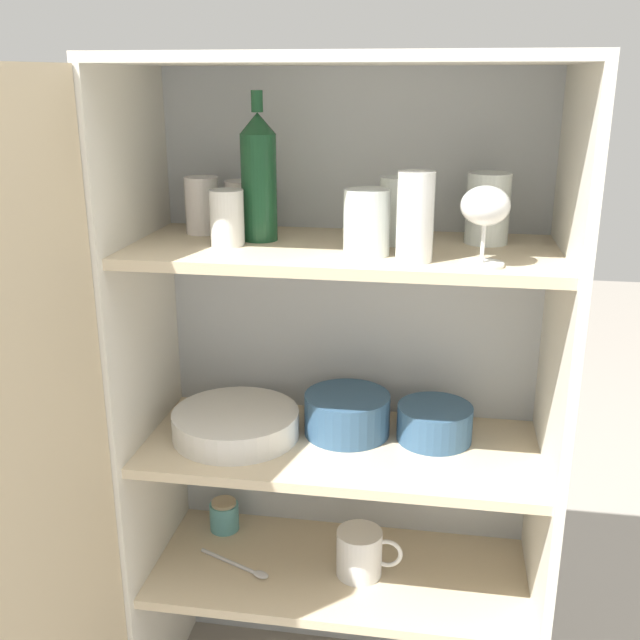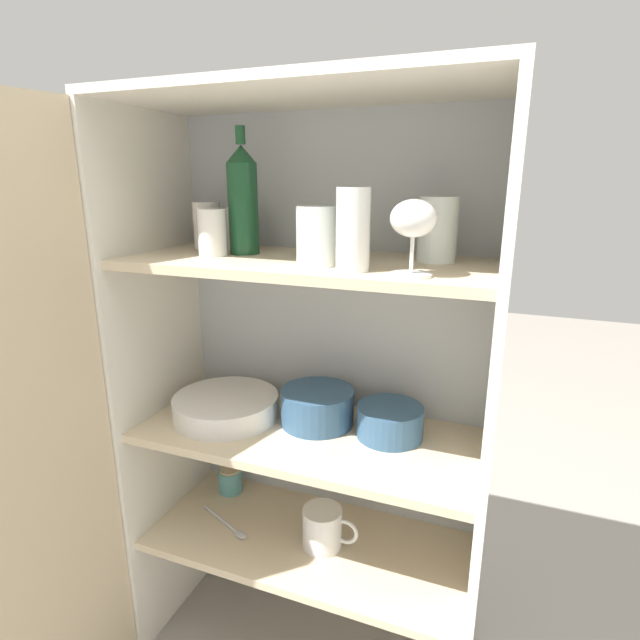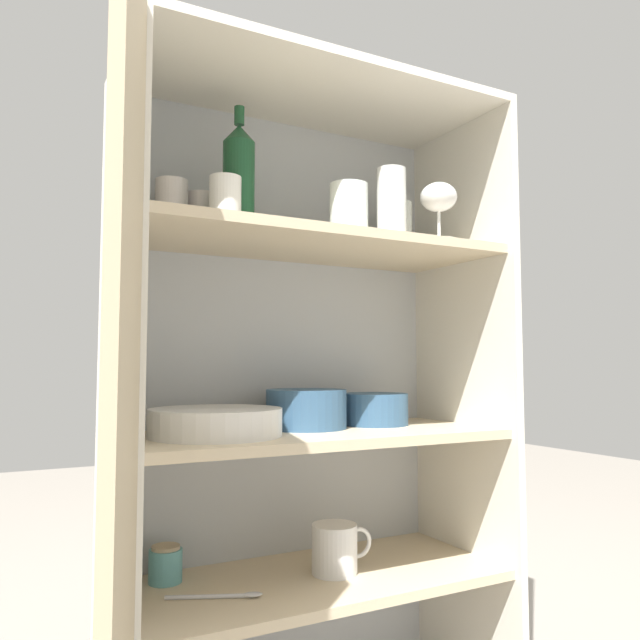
# 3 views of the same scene
# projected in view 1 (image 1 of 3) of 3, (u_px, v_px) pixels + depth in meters

# --- Properties ---
(cupboard_back_panel) EXTENTS (0.81, 0.02, 1.34)m
(cupboard_back_panel) POSITION_uv_depth(u_px,v_px,m) (352.00, 387.00, 1.64)
(cupboard_back_panel) COLOR #B2B7BC
(cupboard_back_panel) RESTS_ON ground_plane
(cupboard_side_left) EXTENTS (0.02, 0.37, 1.34)m
(cupboard_side_left) POSITION_uv_depth(u_px,v_px,m) (149.00, 408.00, 1.54)
(cupboard_side_left) COLOR silver
(cupboard_side_left) RESTS_ON ground_plane
(cupboard_side_right) EXTENTS (0.02, 0.37, 1.34)m
(cupboard_side_right) POSITION_uv_depth(u_px,v_px,m) (549.00, 437.00, 1.41)
(cupboard_side_right) COLOR silver
(cupboard_side_right) RESTS_ON ground_plane
(cupboard_top_panel) EXTENTS (0.81, 0.37, 0.02)m
(cupboard_top_panel) POSITION_uv_depth(u_px,v_px,m) (344.00, 59.00, 1.27)
(cupboard_top_panel) COLOR silver
(cupboard_top_panel) RESTS_ON cupboard_side_left
(shelf_board_lower) EXTENTS (0.78, 0.34, 0.02)m
(shelf_board_lower) POSITION_uv_depth(u_px,v_px,m) (339.00, 572.00, 1.58)
(shelf_board_lower) COLOR beige
(shelf_board_middle) EXTENTS (0.78, 0.34, 0.02)m
(shelf_board_middle) POSITION_uv_depth(u_px,v_px,m) (340.00, 448.00, 1.49)
(shelf_board_middle) COLOR beige
(shelf_board_upper) EXTENTS (0.78, 0.34, 0.02)m
(shelf_board_upper) POSITION_uv_depth(u_px,v_px,m) (342.00, 252.00, 1.37)
(shelf_board_upper) COLOR beige
(cupboard_door) EXTENTS (0.12, 0.40, 1.34)m
(cupboard_door) POSITION_uv_depth(u_px,v_px,m) (23.00, 506.00, 1.19)
(cupboard_door) COLOR tan
(cupboard_door) RESTS_ON ground_plane
(tumbler_glass_0) EXTENTS (0.06, 0.06, 0.15)m
(tumbler_glass_0) POSITION_uv_depth(u_px,v_px,m) (415.00, 217.00, 1.23)
(tumbler_glass_0) COLOR white
(tumbler_glass_0) RESTS_ON shelf_board_upper
(tumbler_glass_1) EXTENTS (0.06, 0.06, 0.12)m
(tumbler_glass_1) POSITION_uv_depth(u_px,v_px,m) (396.00, 211.00, 1.37)
(tumbler_glass_1) COLOR white
(tumbler_glass_1) RESTS_ON shelf_board_upper
(tumbler_glass_2) EXTENTS (0.06, 0.06, 0.10)m
(tumbler_glass_2) POSITION_uv_depth(u_px,v_px,m) (227.00, 218.00, 1.36)
(tumbler_glass_2) COLOR white
(tumbler_glass_2) RESTS_ON shelf_board_upper
(tumbler_glass_3) EXTENTS (0.08, 0.08, 0.11)m
(tumbler_glass_3) POSITION_uv_depth(u_px,v_px,m) (367.00, 222.00, 1.29)
(tumbler_glass_3) COLOR white
(tumbler_glass_3) RESTS_ON shelf_board_upper
(tumbler_glass_4) EXTENTS (0.07, 0.07, 0.10)m
(tumbler_glass_4) POSITION_uv_depth(u_px,v_px,m) (244.00, 206.00, 1.49)
(tumbler_glass_4) COLOR silver
(tumbler_glass_4) RESTS_ON shelf_board_upper
(tumbler_glass_5) EXTENTS (0.07, 0.07, 0.11)m
(tumbler_glass_5) POSITION_uv_depth(u_px,v_px,m) (202.00, 205.00, 1.46)
(tumbler_glass_5) COLOR silver
(tumbler_glass_5) RESTS_ON shelf_board_upper
(tumbler_glass_6) EXTENTS (0.08, 0.08, 0.13)m
(tumbler_glass_6) POSITION_uv_depth(u_px,v_px,m) (488.00, 208.00, 1.37)
(tumbler_glass_6) COLOR white
(tumbler_glass_6) RESTS_ON shelf_board_upper
(wine_glass_0) EXTENTS (0.08, 0.08, 0.13)m
(wine_glass_0) POSITION_uv_depth(u_px,v_px,m) (485.00, 210.00, 1.20)
(wine_glass_0) COLOR white
(wine_glass_0) RESTS_ON shelf_board_upper
(wine_bottle) EXTENTS (0.07, 0.07, 0.27)m
(wine_bottle) POSITION_uv_depth(u_px,v_px,m) (259.00, 176.00, 1.38)
(wine_bottle) COLOR #194728
(wine_bottle) RESTS_ON shelf_board_upper
(plate_stack_white) EXTENTS (0.26, 0.26, 0.05)m
(plate_stack_white) POSITION_uv_depth(u_px,v_px,m) (236.00, 424.00, 1.52)
(plate_stack_white) COLOR silver
(plate_stack_white) RESTS_ON shelf_board_middle
(mixing_bowl_large) EXTENTS (0.17, 0.17, 0.08)m
(mixing_bowl_large) POSITION_uv_depth(u_px,v_px,m) (347.00, 412.00, 1.52)
(mixing_bowl_large) COLOR #33567A
(mixing_bowl_large) RESTS_ON shelf_board_middle
(serving_bowl_small) EXTENTS (0.15, 0.15, 0.07)m
(serving_bowl_small) POSITION_uv_depth(u_px,v_px,m) (435.00, 421.00, 1.50)
(serving_bowl_small) COLOR #33567A
(serving_bowl_small) RESTS_ON shelf_board_middle
(coffee_mug_primary) EXTENTS (0.14, 0.09, 0.10)m
(coffee_mug_primary) POSITION_uv_depth(u_px,v_px,m) (360.00, 553.00, 1.55)
(coffee_mug_primary) COLOR white
(coffee_mug_primary) RESTS_ON shelf_board_lower
(storage_jar) EXTENTS (0.07, 0.07, 0.07)m
(storage_jar) POSITION_uv_depth(u_px,v_px,m) (224.00, 515.00, 1.71)
(storage_jar) COLOR #5BA3A8
(storage_jar) RESTS_ON shelf_board_lower
(serving_spoon) EXTENTS (0.17, 0.09, 0.01)m
(serving_spoon) POSITION_uv_depth(u_px,v_px,m) (240.00, 566.00, 1.58)
(serving_spoon) COLOR silver
(serving_spoon) RESTS_ON shelf_board_lower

